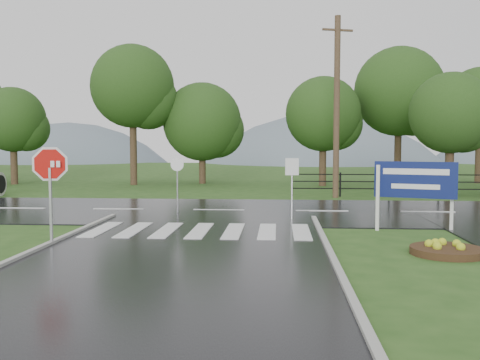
{
  "coord_description": "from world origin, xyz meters",
  "views": [
    {
      "loc": [
        2.32,
        -10.61,
        2.66
      ],
      "look_at": [
        1.12,
        6.0,
        1.5
      ],
      "focal_mm": 40.0,
      "sensor_mm": 36.0,
      "label": 1
    }
  ],
  "objects": [
    {
      "name": "reg_sign_small",
      "position": [
        2.78,
        7.72,
        1.51
      ],
      "size": [
        0.47,
        0.13,
        2.14
      ],
      "color": "#939399",
      "rests_on": "ground"
    },
    {
      "name": "utility_pole_east",
      "position": [
        5.1,
        15.5,
        4.42
      ],
      "size": [
        1.51,
        0.55,
        8.7
      ],
      "color": "#473523",
      "rests_on": "ground"
    },
    {
      "name": "reg_sign_round",
      "position": [
        -1.45,
        9.06,
        1.34
      ],
      "size": [
        0.49,
        0.06,
        2.1
      ],
      "color": "#939399",
      "rests_on": "ground"
    },
    {
      "name": "entrance_tree_left",
      "position": [
        11.08,
        17.5,
        4.16
      ],
      "size": [
        4.15,
        4.15,
        6.26
      ],
      "color": "#3D2B1C",
      "rests_on": "ground"
    },
    {
      "name": "flower_bed",
      "position": [
        6.34,
        2.29,
        0.13
      ],
      "size": [
        1.72,
        1.72,
        0.34
      ],
      "color": "#332111",
      "rests_on": "ground"
    },
    {
      "name": "ground",
      "position": [
        0.0,
        0.0,
        0.0
      ],
      "size": [
        120.0,
        120.0,
        0.0
      ],
      "primitive_type": "plane",
      "color": "#294E1A",
      "rests_on": "ground"
    },
    {
      "name": "estate_billboard",
      "position": [
        6.43,
        5.75,
        1.44
      ],
      "size": [
        2.32,
        0.8,
        2.1
      ],
      "color": "silver",
      "rests_on": "ground"
    },
    {
      "name": "main_road",
      "position": [
        0.0,
        10.0,
        0.0
      ],
      "size": [
        90.0,
        8.0,
        0.04
      ],
      "primitive_type": "cube",
      "color": "black",
      "rests_on": "ground"
    },
    {
      "name": "fence_west",
      "position": [
        7.75,
        16.0,
        0.72
      ],
      "size": [
        9.58,
        0.08,
        1.2
      ],
      "color": "black",
      "rests_on": "ground"
    },
    {
      "name": "hills",
      "position": [
        3.49,
        65.0,
        -15.54
      ],
      "size": [
        102.0,
        48.0,
        48.0
      ],
      "color": "slate",
      "rests_on": "ground"
    },
    {
      "name": "curb_right",
      "position": [
        3.55,
        -4.0,
        0.0
      ],
      "size": [
        0.15,
        24.0,
        0.12
      ],
      "primitive_type": "cube",
      "color": "#A3A39B",
      "rests_on": "ground"
    },
    {
      "name": "treeline",
      "position": [
        1.0,
        24.0,
        0.0
      ],
      "size": [
        83.2,
        5.2,
        10.0
      ],
      "color": "#1D3E13",
      "rests_on": "ground"
    },
    {
      "name": "crosswalk",
      "position": [
        0.0,
        5.0,
        0.06
      ],
      "size": [
        6.5,
        2.8,
        0.02
      ],
      "color": "silver",
      "rests_on": "ground"
    },
    {
      "name": "stop_sign",
      "position": [
        -3.52,
        2.66,
        1.9
      ],
      "size": [
        1.16,
        0.39,
        2.73
      ],
      "color": "#939399",
      "rests_on": "ground"
    }
  ]
}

